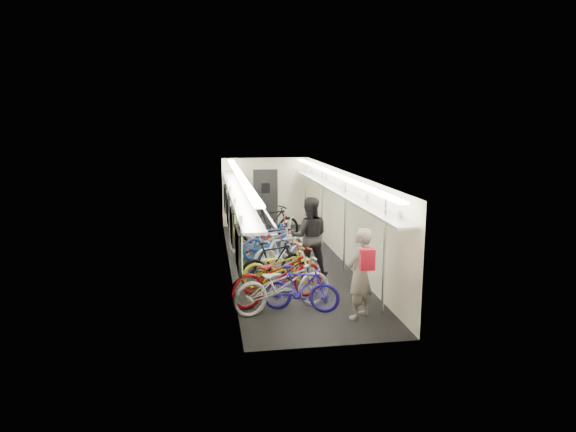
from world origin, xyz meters
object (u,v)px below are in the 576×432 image
object	(u,v)px
passenger_near	(360,273)
passenger_mid	(309,237)
bicycle_1	(300,288)
backpack	(367,259)
bicycle_0	(282,284)

from	to	relation	value
passenger_near	passenger_mid	world-z (taller)	passenger_mid
passenger_near	passenger_mid	bearing A→B (deg)	-122.23
bicycle_1	passenger_near	size ratio (longest dim) A/B	0.89
passenger_near	backpack	bearing A→B (deg)	46.12
bicycle_0	passenger_mid	distance (m)	2.48
bicycle_1	passenger_mid	world-z (taller)	passenger_mid
passenger_near	backpack	size ratio (longest dim) A/B	4.58
bicycle_1	passenger_near	distance (m)	1.22
bicycle_1	backpack	world-z (taller)	backpack
passenger_mid	backpack	bearing A→B (deg)	105.16
bicycle_0	bicycle_1	distance (m)	0.36
bicycle_1	passenger_mid	bearing A→B (deg)	4.34
bicycle_0	passenger_mid	world-z (taller)	passenger_mid
passenger_mid	backpack	world-z (taller)	passenger_mid
bicycle_0	passenger_near	world-z (taller)	passenger_near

